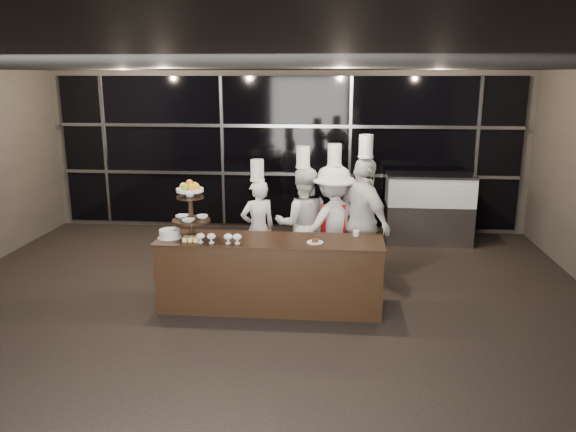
# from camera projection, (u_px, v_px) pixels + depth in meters

# --- Properties ---
(room) EXTENTS (10.00, 10.00, 10.00)m
(room) POSITION_uv_depth(u_px,v_px,m) (241.00, 217.00, 5.77)
(room) COLOR black
(room) RESTS_ON ground
(window_wall) EXTENTS (8.60, 0.10, 2.80)m
(window_wall) POSITION_uv_depth(u_px,v_px,m) (286.00, 152.00, 10.54)
(window_wall) COLOR black
(window_wall) RESTS_ON ground
(buffet_counter) EXTENTS (2.84, 0.74, 0.92)m
(buffet_counter) POSITION_uv_depth(u_px,v_px,m) (270.00, 273.00, 7.14)
(buffet_counter) COLOR black
(buffet_counter) RESTS_ON ground
(display_stand) EXTENTS (0.48, 0.48, 0.74)m
(display_stand) POSITION_uv_depth(u_px,v_px,m) (190.00, 205.00, 7.02)
(display_stand) COLOR black
(display_stand) RESTS_ON buffet_counter
(compotes) EXTENTS (0.57, 0.11, 0.12)m
(compotes) POSITION_uv_depth(u_px,v_px,m) (219.00, 237.00, 6.85)
(compotes) COLOR silver
(compotes) RESTS_ON buffet_counter
(layer_cake) EXTENTS (0.30, 0.30, 0.11)m
(layer_cake) POSITION_uv_depth(u_px,v_px,m) (170.00, 234.00, 7.08)
(layer_cake) COLOR white
(layer_cake) RESTS_ON buffet_counter
(pastry_squares) EXTENTS (0.19, 0.13, 0.05)m
(pastry_squares) POSITION_uv_depth(u_px,v_px,m) (191.00, 239.00, 6.95)
(pastry_squares) COLOR #F9DE7A
(pastry_squares) RESTS_ON buffet_counter
(small_plate) EXTENTS (0.20, 0.20, 0.05)m
(small_plate) POSITION_uv_depth(u_px,v_px,m) (315.00, 242.00, 6.88)
(small_plate) COLOR white
(small_plate) RESTS_ON buffet_counter
(chef_cup) EXTENTS (0.08, 0.08, 0.07)m
(chef_cup) POSITION_uv_depth(u_px,v_px,m) (356.00, 233.00, 7.17)
(chef_cup) COLOR white
(chef_cup) RESTS_ON buffet_counter
(display_case) EXTENTS (1.52, 0.66, 1.24)m
(display_case) POSITION_uv_depth(u_px,v_px,m) (429.00, 205.00, 9.90)
(display_case) COLOR #A5A5AA
(display_case) RESTS_ON ground
(chef_a) EXTENTS (0.63, 0.57, 1.75)m
(chef_a) POSITION_uv_depth(u_px,v_px,m) (258.00, 227.00, 8.22)
(chef_a) COLOR silver
(chef_a) RESTS_ON ground
(chef_b) EXTENTS (0.88, 0.73, 1.96)m
(chef_b) POSITION_uv_depth(u_px,v_px,m) (303.00, 223.00, 8.11)
(chef_b) COLOR silver
(chef_b) RESTS_ON ground
(chef_c) EXTENTS (1.27, 1.14, 2.00)m
(chef_c) POSITION_uv_depth(u_px,v_px,m) (333.00, 224.00, 7.98)
(chef_c) COLOR silver
(chef_c) RESTS_ON ground
(chef_d) EXTENTS (0.98, 1.15, 2.15)m
(chef_d) POSITION_uv_depth(u_px,v_px,m) (363.00, 223.00, 7.74)
(chef_d) COLOR silver
(chef_d) RESTS_ON ground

